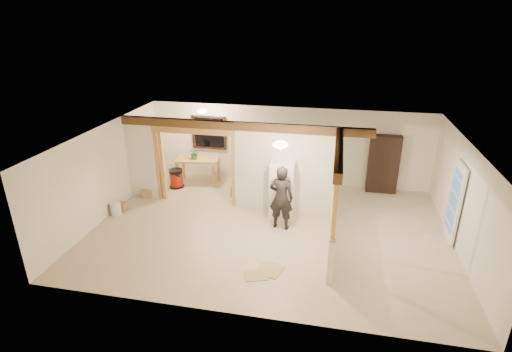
% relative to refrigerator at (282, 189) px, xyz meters
% --- Properties ---
extents(floor, '(9.00, 6.50, 0.01)m').
position_rel_refrigerator_xyz_m(floor, '(-0.20, -0.83, -0.78)').
color(floor, '#C3AC91').
rests_on(floor, ground).
extents(ceiling, '(9.00, 6.50, 0.01)m').
position_rel_refrigerator_xyz_m(ceiling, '(-0.20, -0.83, 1.72)').
color(ceiling, white).
extents(wall_back, '(9.00, 0.01, 2.50)m').
position_rel_refrigerator_xyz_m(wall_back, '(-0.20, 2.42, 0.47)').
color(wall_back, silver).
rests_on(wall_back, floor).
extents(wall_front, '(9.00, 0.01, 2.50)m').
position_rel_refrigerator_xyz_m(wall_front, '(-0.20, -4.08, 0.47)').
color(wall_front, silver).
rests_on(wall_front, floor).
extents(wall_left, '(0.01, 6.50, 2.50)m').
position_rel_refrigerator_xyz_m(wall_left, '(-4.70, -0.83, 0.47)').
color(wall_left, silver).
rests_on(wall_left, floor).
extents(wall_right, '(0.01, 6.50, 2.50)m').
position_rel_refrigerator_xyz_m(wall_right, '(4.30, -0.83, 0.47)').
color(wall_right, silver).
rests_on(wall_right, floor).
extents(partition_left_stub, '(0.90, 0.12, 2.50)m').
position_rel_refrigerator_xyz_m(partition_left_stub, '(-4.25, 0.37, 0.47)').
color(partition_left_stub, silver).
rests_on(partition_left_stub, floor).
extents(partition_center, '(2.80, 0.12, 2.50)m').
position_rel_refrigerator_xyz_m(partition_center, '(0.00, 0.37, 0.47)').
color(partition_center, silver).
rests_on(partition_center, floor).
extents(doorway_frame, '(2.46, 0.14, 2.20)m').
position_rel_refrigerator_xyz_m(doorway_frame, '(-2.60, 0.37, 0.32)').
color(doorway_frame, tan).
rests_on(doorway_frame, floor).
extents(header_beam_back, '(7.00, 0.18, 0.22)m').
position_rel_refrigerator_xyz_m(header_beam_back, '(-1.20, 0.37, 1.60)').
color(header_beam_back, brown).
rests_on(header_beam_back, ceiling).
extents(header_beam_right, '(0.18, 3.30, 0.22)m').
position_rel_refrigerator_xyz_m(header_beam_right, '(1.40, -1.23, 1.60)').
color(header_beam_right, brown).
rests_on(header_beam_right, ceiling).
extents(pony_wall, '(0.12, 3.20, 1.00)m').
position_rel_refrigerator_xyz_m(pony_wall, '(1.40, -1.23, -0.28)').
color(pony_wall, silver).
rests_on(pony_wall, floor).
extents(stud_partition, '(0.14, 3.20, 1.32)m').
position_rel_refrigerator_xyz_m(stud_partition, '(1.40, -1.23, 0.88)').
color(stud_partition, tan).
rests_on(stud_partition, pony_wall).
extents(window_back, '(1.12, 0.10, 1.10)m').
position_rel_refrigerator_xyz_m(window_back, '(-2.80, 2.34, 0.77)').
color(window_back, black).
rests_on(window_back, wall_back).
extents(french_door, '(0.12, 0.86, 2.00)m').
position_rel_refrigerator_xyz_m(french_door, '(4.22, -0.43, 0.22)').
color(french_door, white).
rests_on(french_door, floor).
extents(ceiling_dome_main, '(0.36, 0.36, 0.16)m').
position_rel_refrigerator_xyz_m(ceiling_dome_main, '(0.10, -1.33, 1.70)').
color(ceiling_dome_main, '#FFEABF').
rests_on(ceiling_dome_main, ceiling).
extents(ceiling_dome_util, '(0.32, 0.32, 0.14)m').
position_rel_refrigerator_xyz_m(ceiling_dome_util, '(-2.70, 1.47, 1.70)').
color(ceiling_dome_util, '#FFEABF').
rests_on(ceiling_dome_util, ceiling).
extents(hanging_bulb, '(0.07, 0.07, 0.07)m').
position_rel_refrigerator_xyz_m(hanging_bulb, '(-2.20, 0.77, 1.40)').
color(hanging_bulb, '#FFD88C').
rests_on(hanging_bulb, ceiling).
extents(refrigerator, '(0.64, 0.62, 1.56)m').
position_rel_refrigerator_xyz_m(refrigerator, '(0.00, 0.00, 0.00)').
color(refrigerator, white).
rests_on(refrigerator, floor).
extents(woman, '(0.66, 0.47, 1.71)m').
position_rel_refrigerator_xyz_m(woman, '(0.07, -0.68, 0.08)').
color(woman, '#2B2828').
rests_on(woman, floor).
extents(work_table, '(1.43, 0.86, 0.85)m').
position_rel_refrigerator_xyz_m(work_table, '(-3.01, 1.72, -0.35)').
color(work_table, tan).
rests_on(work_table, floor).
extents(potted_plant, '(0.42, 0.39, 0.37)m').
position_rel_refrigerator_xyz_m(potted_plant, '(-3.08, 1.67, 0.25)').
color(potted_plant, '#337436').
rests_on(potted_plant, work_table).
extents(shop_vac, '(0.50, 0.50, 0.61)m').
position_rel_refrigerator_xyz_m(shop_vac, '(-3.59, 1.22, -0.47)').
color(shop_vac, maroon).
rests_on(shop_vac, floor).
extents(bookshelf, '(0.91, 0.30, 1.82)m').
position_rel_refrigerator_xyz_m(bookshelf, '(2.81, 2.20, 0.13)').
color(bookshelf, black).
rests_on(bookshelf, floor).
extents(bucket, '(0.38, 0.38, 0.37)m').
position_rel_refrigerator_xyz_m(bucket, '(-4.52, -0.90, -0.60)').
color(bucket, white).
rests_on(bucket, floor).
extents(box_util_a, '(0.43, 0.39, 0.32)m').
position_rel_refrigerator_xyz_m(box_util_a, '(-1.53, 1.02, -0.62)').
color(box_util_a, '#A37B4E').
rests_on(box_util_a, floor).
extents(box_util_b, '(0.37, 0.37, 0.27)m').
position_rel_refrigerator_xyz_m(box_util_b, '(-4.17, 0.33, -0.64)').
color(box_util_b, '#A37B4E').
rests_on(box_util_b, floor).
extents(box_front, '(0.29, 0.23, 0.23)m').
position_rel_refrigerator_xyz_m(box_front, '(-4.52, -0.62, -0.66)').
color(box_front, '#A37B4E').
rests_on(box_front, floor).
extents(floor_panel_near, '(0.64, 0.64, 0.02)m').
position_rel_refrigerator_xyz_m(floor_panel_near, '(0.12, -2.60, -0.77)').
color(floor_panel_near, tan).
rests_on(floor_panel_near, floor).
extents(floor_panel_far, '(0.60, 0.54, 0.02)m').
position_rel_refrigerator_xyz_m(floor_panel_far, '(-0.14, -2.85, -0.77)').
color(floor_panel_far, tan).
rests_on(floor_panel_far, floor).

